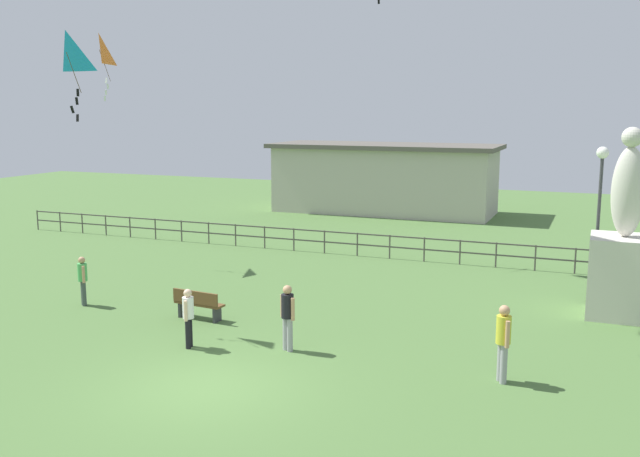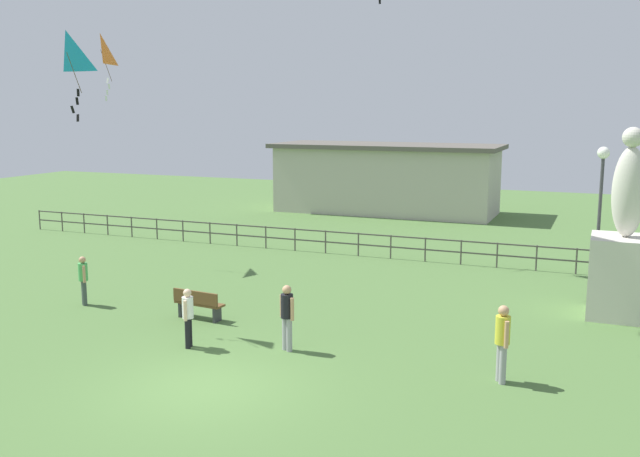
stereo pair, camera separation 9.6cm
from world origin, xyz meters
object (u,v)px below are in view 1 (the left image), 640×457
(lamppost, at_px, (600,191))
(person_3, at_px, (188,314))
(person_1, at_px, (503,338))
(person_0, at_px, (288,313))
(park_bench, at_px, (198,304))
(person_2, at_px, (83,277))
(kite_4, at_px, (67,55))
(statue_monument, at_px, (623,259))
(kite_5, at_px, (100,51))

(lamppost, relative_size, person_3, 3.17)
(person_1, bearing_deg, person_0, 179.10)
(park_bench, xyz_separation_m, person_1, (8.55, -1.47, 0.53))
(person_0, xyz_separation_m, person_1, (5.15, -0.08, 0.04))
(park_bench, distance_m, person_1, 8.70)
(park_bench, height_order, person_2, person_2)
(person_3, bearing_deg, kite_4, 172.14)
(statue_monument, xyz_separation_m, park_bench, (-10.99, -4.84, -1.21))
(statue_monument, relative_size, kite_4, 2.34)
(statue_monument, relative_size, park_bench, 3.51)
(park_bench, bearing_deg, person_1, -9.72)
(lamppost, distance_m, person_1, 8.18)
(lamppost, relative_size, kite_5, 1.93)
(person_0, distance_m, kite_5, 14.37)
(person_0, xyz_separation_m, person_3, (-2.36, -0.73, -0.09))
(person_2, relative_size, kite_4, 0.65)
(lamppost, relative_size, park_bench, 3.10)
(kite_5, bearing_deg, kite_4, -56.57)
(lamppost, height_order, person_1, lamppost)
(person_2, bearing_deg, person_3, -22.37)
(park_bench, xyz_separation_m, person_0, (3.41, -1.38, 0.48))
(person_2, relative_size, kite_5, 0.61)
(statue_monument, height_order, kite_4, kite_4)
(person_0, bearing_deg, person_2, 169.72)
(park_bench, bearing_deg, statue_monument, 23.79)
(person_0, height_order, kite_4, kite_4)
(person_0, distance_m, person_2, 7.51)
(person_0, xyz_separation_m, kite_5, (-10.65, 6.66, 7.00))
(person_3, relative_size, kite_4, 0.65)
(person_0, distance_m, person_3, 2.47)
(person_1, distance_m, kite_4, 12.87)
(person_1, xyz_separation_m, kite_4, (-11.26, -0.13, 6.23))
(lamppost, relative_size, person_0, 2.88)
(lamppost, xyz_separation_m, person_2, (-14.24, -6.21, -2.56))
(person_0, xyz_separation_m, kite_4, (-6.11, -0.21, 6.27))
(statue_monument, relative_size, person_3, 3.58)
(person_0, relative_size, kite_5, 0.67)
(lamppost, distance_m, park_bench, 12.33)
(person_0, distance_m, person_1, 5.15)
(lamppost, height_order, person_0, lamppost)
(person_3, bearing_deg, person_0, 17.14)
(person_1, bearing_deg, park_bench, 170.28)
(person_3, bearing_deg, park_bench, 116.34)
(lamppost, distance_m, person_3, 12.64)
(person_2, xyz_separation_m, kite_5, (-3.26, 5.32, 7.09))
(park_bench, height_order, person_1, person_1)
(person_3, bearing_deg, person_1, 4.92)
(person_2, relative_size, person_3, 1.00)
(person_0, relative_size, kite_4, 0.72)
(kite_4, bearing_deg, person_0, 1.97)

